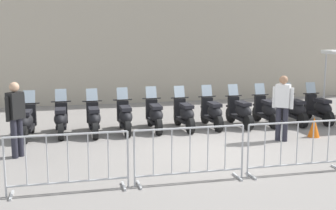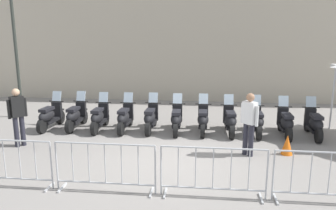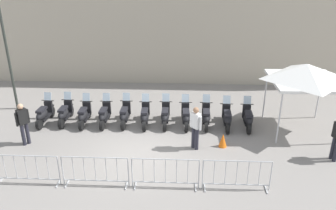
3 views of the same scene
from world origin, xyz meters
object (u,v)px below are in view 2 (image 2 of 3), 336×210
motorcycle_5 (177,119)px  motorcycle_6 (203,120)px  motorcycle_2 (99,118)px  barrier_segment_3 (329,178)px  motorcycle_7 (230,121)px  barrier_segment_0 (5,163)px  motorcycle_8 (257,122)px  motorcycle_9 (286,123)px  officer_by_barriers (18,114)px  motorcycle_0 (50,116)px  barrier_segment_1 (105,168)px  motorcycle_3 (125,118)px  motorcycle_4 (151,118)px  street_lamp (14,31)px  motorcycle_10 (314,124)px  motorcycle_1 (76,116)px  traffic_cone (287,145)px  barrier_segment_2 (213,173)px  officer_near_row_end (249,121)px

motorcycle_5 → motorcycle_6: bearing=2.1°
motorcycle_2 → barrier_segment_3: motorcycle_2 is taller
motorcycle_7 → barrier_segment_0: size_ratio=0.80×
motorcycle_8 → motorcycle_9: bearing=-7.3°
officer_by_barriers → motorcycle_0: bearing=86.7°
barrier_segment_3 → barrier_segment_1: bearing=178.8°
motorcycle_3 → barrier_segment_1: 4.40m
motorcycle_4 → officer_by_barriers: (-3.64, -1.85, 0.53)m
barrier_segment_3 → barrier_segment_0: bearing=178.8°
motorcycle_5 → officer_by_barriers: 4.88m
motorcycle_3 → barrier_segment_0: bearing=-111.4°
motorcycle_2 → street_lamp: size_ratio=0.31×
motorcycle_0 → motorcycle_10: size_ratio=1.00×
motorcycle_2 → officer_by_barriers: (-1.87, -1.77, 0.53)m
motorcycle_10 → barrier_segment_1: bearing=-143.3°
motorcycle_5 → officer_by_barriers: (-4.52, -1.77, 0.53)m
motorcycle_3 → barrier_segment_3: (5.03, -4.46, 0.07)m
motorcycle_5 → street_lamp: street_lamp is taller
motorcycle_5 → street_lamp: size_ratio=0.31×
officer_by_barriers → motorcycle_3: bearing=33.1°
motorcycle_5 → motorcycle_9: 3.52m
motorcycle_8 → motorcycle_5: bearing=179.5°
motorcycle_1 → barrier_segment_0: (0.07, -4.43, 0.07)m
barrier_segment_0 → traffic_cone: 7.09m
motorcycle_10 → motorcycle_4: bearing=177.5°
barrier_segment_2 → traffic_cone: 3.39m
motorcycle_1 → motorcycle_6: size_ratio=1.00×
motorcycle_5 → motorcycle_6: size_ratio=1.00×
motorcycle_3 → street_lamp: bearing=161.0°
motorcycle_9 → barrier_segment_0: 8.12m
barrier_segment_2 → barrier_segment_1: bearing=178.8°
motorcycle_8 → traffic_cone: bearing=-73.2°
motorcycle_6 → motorcycle_5: bearing=-177.9°
barrier_segment_2 → officer_near_row_end: officer_near_row_end is taller
motorcycle_4 → barrier_segment_2: (1.91, -4.46, 0.07)m
barrier_segment_0 → officer_near_row_end: 6.03m
motorcycle_2 → motorcycle_10: size_ratio=1.00×
motorcycle_2 → officer_by_barriers: size_ratio=1.00×
officer_by_barriers → motorcycle_7: bearing=15.5°
barrier_segment_0 → motorcycle_10: bearing=27.8°
motorcycle_2 → traffic_cone: bearing=-16.9°
barrier_segment_3 → officer_near_row_end: officer_near_row_end is taller
street_lamp → officer_near_row_end: (8.38, -3.51, -2.37)m
motorcycle_4 → street_lamp: 6.32m
motorcycle_1 → barrier_segment_1: 5.04m
officer_by_barriers → motorcycle_1: bearing=62.5°
barrier_segment_1 → barrier_segment_3: 4.48m
motorcycle_0 → barrier_segment_3: (7.68, -4.47, 0.07)m
motorcycle_0 → traffic_cone: motorcycle_0 is taller
motorcycle_0 → barrier_segment_0: 4.44m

